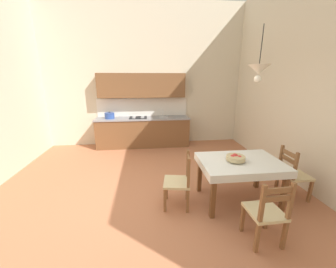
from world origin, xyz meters
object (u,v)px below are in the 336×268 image
(dining_chair_camera_side, at_px, (267,213))
(dining_chair_tv_side, at_px, (179,182))
(kitchen_cabinetry, at_px, (143,119))
(dining_chair_window_side, at_px, (293,175))
(dining_table, at_px, (240,168))
(pendant_lamp, at_px, (259,70))
(fruit_bowl, at_px, (236,158))

(dining_chair_camera_side, bearing_deg, dining_chair_tv_side, 137.09)
(dining_chair_camera_side, bearing_deg, kitchen_cabinetry, 111.01)
(dining_chair_tv_side, bearing_deg, kitchen_cabinetry, 100.75)
(dining_chair_window_side, xyz_separation_m, dining_chair_tv_side, (-2.02, -0.01, 0.00))
(kitchen_cabinetry, bearing_deg, dining_chair_camera_side, -68.99)
(dining_table, bearing_deg, kitchen_cabinetry, 117.31)
(dining_chair_camera_side, distance_m, dining_chair_tv_side, 1.32)
(dining_chair_tv_side, bearing_deg, pendant_lamp, 2.58)
(dining_chair_window_side, bearing_deg, kitchen_cabinetry, 129.55)
(dining_chair_camera_side, height_order, dining_chair_tv_side, same)
(kitchen_cabinetry, xyz_separation_m, pendant_lamp, (1.78, -3.13, 1.33))
(dining_chair_tv_side, bearing_deg, dining_chair_camera_side, -42.91)
(kitchen_cabinetry, height_order, dining_chair_window_side, kitchen_cabinetry)
(kitchen_cabinetry, height_order, dining_table, kitchen_cabinetry)
(dining_chair_camera_side, relative_size, dining_chair_tv_side, 1.00)
(dining_table, distance_m, fruit_bowl, 0.21)
(dining_chair_window_side, xyz_separation_m, pendant_lamp, (-0.84, 0.04, 1.75))
(dining_chair_window_side, xyz_separation_m, dining_chair_camera_side, (-1.05, -0.91, 0.00))
(dining_table, bearing_deg, dining_chair_camera_side, -94.10)
(dining_chair_window_side, height_order, dining_chair_tv_side, same)
(kitchen_cabinetry, relative_size, dining_chair_window_side, 3.04)
(dining_chair_tv_side, xyz_separation_m, fruit_bowl, (0.93, 0.01, 0.37))
(dining_chair_tv_side, distance_m, pendant_lamp, 2.11)
(kitchen_cabinetry, bearing_deg, dining_table, -62.69)
(dining_table, height_order, dining_chair_camera_side, dining_chair_camera_side)
(dining_chair_tv_side, relative_size, fruit_bowl, 3.10)
(dining_table, height_order, dining_chair_window_side, dining_chair_window_side)
(dining_chair_tv_side, bearing_deg, dining_chair_window_side, 0.30)
(dining_table, distance_m, pendant_lamp, 1.57)
(fruit_bowl, bearing_deg, dining_table, 8.78)
(kitchen_cabinetry, height_order, dining_chair_camera_side, kitchen_cabinetry)
(kitchen_cabinetry, bearing_deg, dining_chair_window_side, -50.45)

